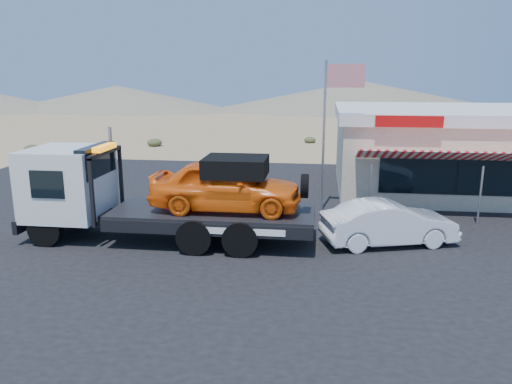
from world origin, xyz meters
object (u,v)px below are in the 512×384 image
Objects in this scene: white_sedan at (389,223)px; jerky_store at (446,149)px; flagpole at (330,119)px; tow_truck at (160,191)px.

white_sedan is 9.20m from jerky_store.
jerky_store is at bearing -39.98° from white_sedan.
flagpole is at bearing -141.21° from jerky_store.
tow_truck is 14.27m from jerky_store.
jerky_store is (3.61, 8.37, 1.25)m from white_sedan.
flagpole is at bearing 10.00° from white_sedan.
tow_truck is 7.63m from white_sedan.
tow_truck reaches higher than white_sedan.
jerky_store is 1.73× the size of flagpole.
jerky_store reaches higher than white_sedan.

